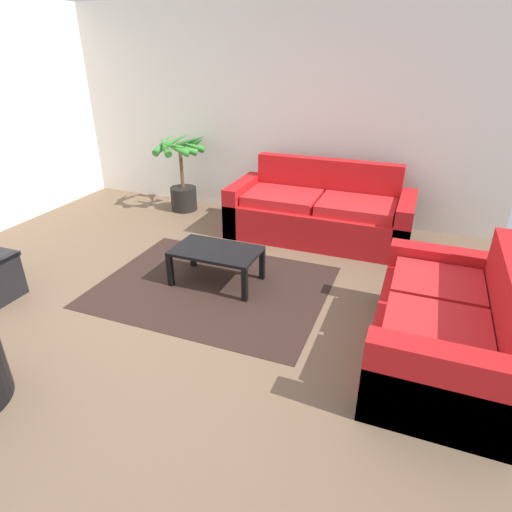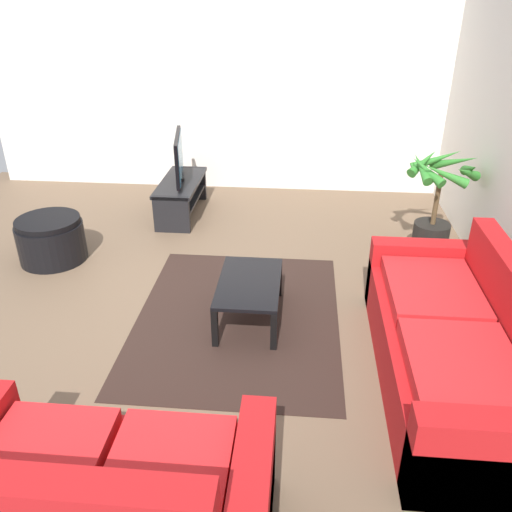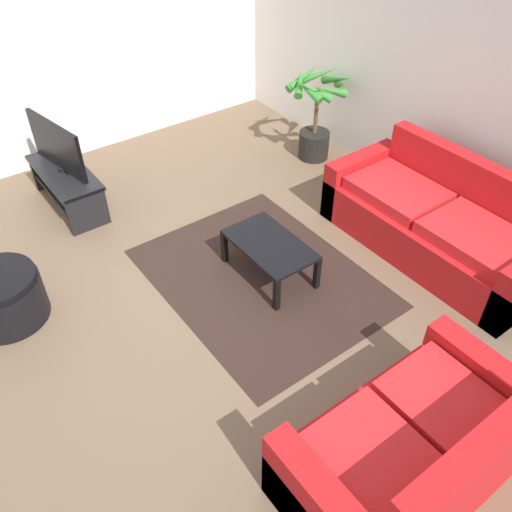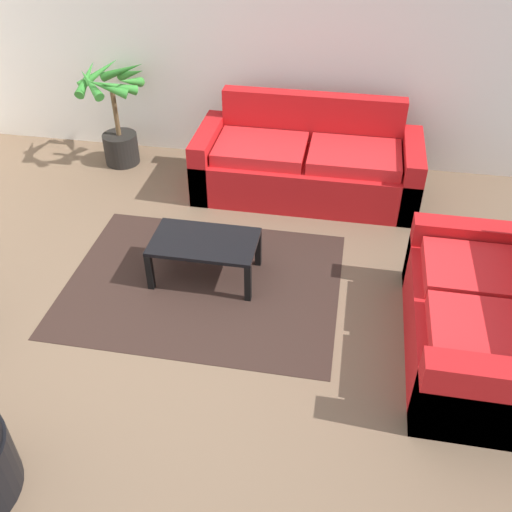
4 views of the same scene
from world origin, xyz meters
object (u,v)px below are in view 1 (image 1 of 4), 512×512
(couch_main, at_px, (319,214))
(coffee_table, at_px, (216,254))
(couch_loveseat, at_px, (444,329))
(potted_palm, at_px, (182,175))

(couch_main, bearing_deg, coffee_table, -113.98)
(couch_loveseat, xyz_separation_m, coffee_table, (-2.08, 0.49, 0.01))
(coffee_table, xyz_separation_m, potted_palm, (-1.39, 1.76, 0.20))
(couch_loveseat, xyz_separation_m, potted_palm, (-3.47, 2.26, 0.22))
(coffee_table, bearing_deg, couch_main, 66.02)
(couch_loveseat, relative_size, coffee_table, 1.90)
(couch_main, height_order, coffee_table, couch_main)
(couch_main, relative_size, coffee_table, 2.57)
(couch_main, relative_size, couch_loveseat, 1.35)
(coffee_table, height_order, potted_palm, potted_palm)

